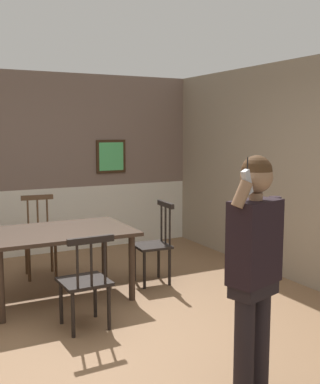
{
  "coord_description": "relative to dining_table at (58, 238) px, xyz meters",
  "views": [
    {
      "loc": [
        -1.52,
        -4.05,
        1.86
      ],
      "look_at": [
        0.18,
        -0.77,
        1.37
      ],
      "focal_mm": 44.76,
      "sensor_mm": 36.0,
      "label": 1
    }
  ],
  "objects": [
    {
      "name": "ground_plane",
      "position": [
        0.16,
        -0.99,
        -0.68
      ],
      "size": [
        6.64,
        6.64,
        0.0
      ],
      "primitive_type": "plane",
      "color": "#846042"
    },
    {
      "name": "room_back_partition",
      "position": [
        0.16,
        2.03,
        0.61
      ],
      "size": [
        5.22,
        0.17,
        2.68
      ],
      "color": "#756056",
      "rests_on": "ground_plane"
    },
    {
      "name": "room_right_partition",
      "position": [
        2.77,
        -1.0,
        0.66
      ],
      "size": [
        0.13,
        6.04,
        2.68
      ],
      "color": "gray",
      "rests_on": "ground_plane"
    },
    {
      "name": "dining_table",
      "position": [
        0.0,
        0.0,
        0.0
      ],
      "size": [
        1.58,
        1.06,
        0.76
      ],
      "rotation": [
        0.0,
        0.0,
        -0.01
      ],
      "color": "#38281E",
      "rests_on": "ground_plane"
    },
    {
      "name": "chair_near_window",
      "position": [
        0.01,
        0.91,
        -0.19
      ],
      "size": [
        0.44,
        0.44,
        1.02
      ],
      "rotation": [
        0.0,
        0.0,
        3.03
      ],
      "color": "#513823",
      "rests_on": "ground_plane"
    },
    {
      "name": "chair_by_doorway",
      "position": [
        -0.0,
        -0.91,
        -0.22
      ],
      "size": [
        0.45,
        0.45,
        0.91
      ],
      "rotation": [
        0.0,
        0.0,
        0.03
      ],
      "color": "black",
      "rests_on": "ground_plane"
    },
    {
      "name": "chair_at_table_head",
      "position": [
        1.17,
        -0.01,
        -0.2
      ],
      "size": [
        0.43,
        0.43,
        0.99
      ],
      "rotation": [
        0.0,
        0.0,
        1.51
      ],
      "color": "black",
      "rests_on": "ground_plane"
    },
    {
      "name": "person_figure",
      "position": [
        0.67,
        -2.52,
        0.29
      ],
      "size": [
        0.52,
        0.31,
        1.69
      ],
      "rotation": [
        0.0,
        0.0,
        3.44
      ],
      "color": "black",
      "rests_on": "ground_plane"
    }
  ]
}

